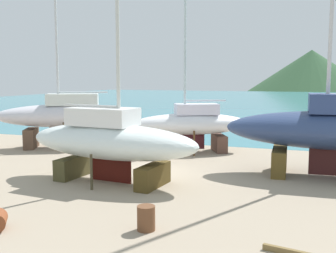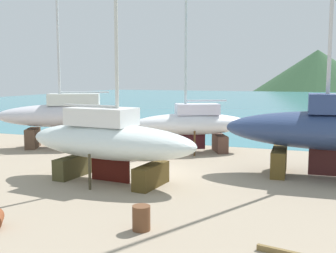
% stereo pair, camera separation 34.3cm
% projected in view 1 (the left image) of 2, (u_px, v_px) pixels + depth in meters
% --- Properties ---
extents(ground_plane, '(44.74, 44.74, 0.00)m').
position_uv_depth(ground_plane, '(138.00, 181.00, 19.65)').
color(ground_plane, gray).
extents(sea_water, '(130.39, 113.18, 0.01)m').
position_uv_depth(sea_water, '(271.00, 101.00, 83.24)').
color(sea_water, teal).
rests_on(sea_water, ground).
extents(headland_hill, '(102.41, 102.41, 34.00)m').
position_uv_depth(headland_hill, '(310.00, 88.00, 188.31)').
color(headland_hill, '#2E5131').
rests_on(headland_hill, ground).
extents(sailboat_large_starboard, '(9.86, 6.49, 17.13)m').
position_uv_depth(sailboat_large_starboard, '(67.00, 115.00, 28.88)').
color(sailboat_large_starboard, brown).
rests_on(sailboat_large_starboard, ground).
extents(sailboat_small_center, '(9.06, 3.84, 15.37)m').
position_uv_depth(sailboat_small_center, '(110.00, 140.00, 19.42)').
color(sailboat_small_center, '#4C3B1A').
rests_on(sailboat_small_center, ground).
extents(sailboat_mid_port, '(8.03, 5.56, 13.00)m').
position_uv_depth(sailboat_mid_port, '(191.00, 124.00, 27.08)').
color(sailboat_mid_port, brown).
rests_on(sailboat_mid_port, ground).
extents(worker, '(0.50, 0.44, 1.72)m').
position_uv_depth(worker, '(154.00, 136.00, 28.32)').
color(worker, navy).
rests_on(worker, ground).
extents(barrel_by_slipway, '(0.75, 0.75, 0.81)m').
position_uv_depth(barrel_by_slipway, '(146.00, 218.00, 13.37)').
color(barrel_by_slipway, brown).
rests_on(barrel_by_slipway, ground).
extents(timber_long_aft, '(1.88, 0.52, 0.17)m').
position_uv_depth(timber_long_aft, '(296.00, 253.00, 11.44)').
color(timber_long_aft, brown).
rests_on(timber_long_aft, ground).
extents(timber_plank_far, '(1.93, 1.86, 0.19)m').
position_uv_depth(timber_plank_far, '(119.00, 157.00, 25.16)').
color(timber_plank_far, brown).
rests_on(timber_plank_far, ground).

